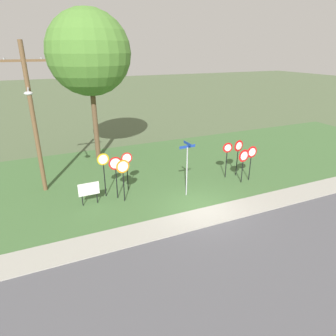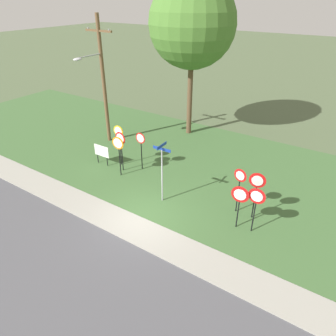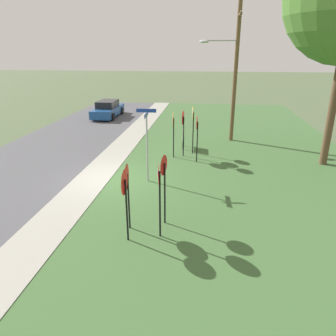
{
  "view_description": "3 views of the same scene",
  "coord_description": "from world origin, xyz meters",
  "px_view_note": "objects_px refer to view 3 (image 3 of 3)",
  "views": [
    {
      "loc": [
        -7.11,
        -11.68,
        7.81
      ],
      "look_at": [
        -0.42,
        3.36,
        1.15
      ],
      "focal_mm": 31.6,
      "sensor_mm": 36.0,
      "label": 1
    },
    {
      "loc": [
        7.33,
        -8.93,
        9.27
      ],
      "look_at": [
        0.06,
        2.09,
        1.76
      ],
      "focal_mm": 33.11,
      "sensor_mm": 36.0,
      "label": 2
    },
    {
      "loc": [
        12.54,
        4.15,
        5.37
      ],
      "look_at": [
        1.21,
        2.73,
        1.13
      ],
      "focal_mm": 33.81,
      "sensor_mm": 36.0,
      "label": 3
    }
  ],
  "objects_px": {
    "stop_sign_near_right": "(173,125)",
    "yield_sign_far_left": "(127,182)",
    "yield_sign_far_right": "(164,174)",
    "notice_board": "(183,134)",
    "parked_hatchback_near": "(108,109)",
    "stop_sign_far_left": "(193,120)",
    "utility_pole": "(233,67)",
    "yield_sign_near_left": "(124,189)",
    "stop_sign_near_left": "(183,123)",
    "yield_sign_near_right": "(159,182)",
    "street_name_post": "(147,140)",
    "stop_sign_far_center": "(197,130)"
  },
  "relations": [
    {
      "from": "stop_sign_far_left",
      "to": "yield_sign_far_left",
      "type": "relative_size",
      "value": 1.19
    },
    {
      "from": "street_name_post",
      "to": "utility_pole",
      "type": "height_order",
      "value": "utility_pole"
    },
    {
      "from": "yield_sign_near_left",
      "to": "yield_sign_far_right",
      "type": "relative_size",
      "value": 0.96
    },
    {
      "from": "stop_sign_near_right",
      "to": "yield_sign_far_right",
      "type": "xyz_separation_m",
      "value": [
        6.89,
        0.46,
        -0.02
      ]
    },
    {
      "from": "street_name_post",
      "to": "yield_sign_near_right",
      "type": "bearing_deg",
      "value": 12.84
    },
    {
      "from": "stop_sign_near_right",
      "to": "parked_hatchback_near",
      "type": "relative_size",
      "value": 0.52
    },
    {
      "from": "stop_sign_near_left",
      "to": "notice_board",
      "type": "xyz_separation_m",
      "value": [
        -1.54,
        -0.09,
        -0.95
      ]
    },
    {
      "from": "notice_board",
      "to": "parked_hatchback_near",
      "type": "bearing_deg",
      "value": -141.16
    },
    {
      "from": "yield_sign_near_right",
      "to": "yield_sign_far_left",
      "type": "height_order",
      "value": "yield_sign_near_right"
    },
    {
      "from": "yield_sign_far_right",
      "to": "utility_pole",
      "type": "height_order",
      "value": "utility_pole"
    },
    {
      "from": "yield_sign_far_right",
      "to": "notice_board",
      "type": "xyz_separation_m",
      "value": [
        -8.69,
        -0.05,
        -0.9
      ]
    },
    {
      "from": "utility_pole",
      "to": "notice_board",
      "type": "bearing_deg",
      "value": -52.12
    },
    {
      "from": "utility_pole",
      "to": "notice_board",
      "type": "relative_size",
      "value": 6.56
    },
    {
      "from": "yield_sign_far_right",
      "to": "notice_board",
      "type": "bearing_deg",
      "value": -168.32
    },
    {
      "from": "yield_sign_near_left",
      "to": "yield_sign_near_right",
      "type": "bearing_deg",
      "value": 108.76
    },
    {
      "from": "stop_sign_far_center",
      "to": "yield_sign_near_left",
      "type": "xyz_separation_m",
      "value": [
        7.44,
        -1.76,
        -0.01
      ]
    },
    {
      "from": "stop_sign_near_right",
      "to": "yield_sign_far_left",
      "type": "bearing_deg",
      "value": -11.51
    },
    {
      "from": "stop_sign_near_right",
      "to": "yield_sign_near_left",
      "type": "xyz_separation_m",
      "value": [
        8.03,
        -0.5,
        -0.08
      ]
    },
    {
      "from": "stop_sign_far_left",
      "to": "yield_sign_near_left",
      "type": "distance_m",
      "value": 8.96
    },
    {
      "from": "stop_sign_near_right",
      "to": "yield_sign_near_right",
      "type": "bearing_deg",
      "value": -3.59
    },
    {
      "from": "stop_sign_near_right",
      "to": "utility_pole",
      "type": "xyz_separation_m",
      "value": [
        -3.91,
        3.12,
        2.69
      ]
    },
    {
      "from": "yield_sign_far_right",
      "to": "parked_hatchback_near",
      "type": "xyz_separation_m",
      "value": [
        -17.37,
        -7.28,
        -1.13
      ]
    },
    {
      "from": "yield_sign_near_left",
      "to": "street_name_post",
      "type": "bearing_deg",
      "value": -177.67
    },
    {
      "from": "stop_sign_near_left",
      "to": "street_name_post",
      "type": "bearing_deg",
      "value": -14.59
    },
    {
      "from": "stop_sign_far_left",
      "to": "yield_sign_near_right",
      "type": "relative_size",
      "value": 1.06
    },
    {
      "from": "parked_hatchback_near",
      "to": "yield_sign_far_left",
      "type": "bearing_deg",
      "value": 19.0
    },
    {
      "from": "yield_sign_far_right",
      "to": "street_name_post",
      "type": "height_order",
      "value": "street_name_post"
    },
    {
      "from": "yield_sign_near_left",
      "to": "street_name_post",
      "type": "relative_size",
      "value": 0.72
    },
    {
      "from": "stop_sign_near_left",
      "to": "yield_sign_far_right",
      "type": "distance_m",
      "value": 7.16
    },
    {
      "from": "stop_sign_far_center",
      "to": "street_name_post",
      "type": "distance_m",
      "value": 3.46
    },
    {
      "from": "stop_sign_near_left",
      "to": "parked_hatchback_near",
      "type": "xyz_separation_m",
      "value": [
        -10.21,
        -7.32,
        -1.18
      ]
    },
    {
      "from": "yield_sign_near_left",
      "to": "yield_sign_far_right",
      "type": "height_order",
      "value": "yield_sign_far_right"
    },
    {
      "from": "notice_board",
      "to": "yield_sign_far_left",
      "type": "bearing_deg",
      "value": -7.35
    },
    {
      "from": "yield_sign_far_left",
      "to": "stop_sign_far_left",
      "type": "bearing_deg",
      "value": 164.38
    },
    {
      "from": "stop_sign_near_right",
      "to": "notice_board",
      "type": "bearing_deg",
      "value": 160.32
    },
    {
      "from": "yield_sign_far_right",
      "to": "utility_pole",
      "type": "distance_m",
      "value": 11.45
    },
    {
      "from": "stop_sign_near_left",
      "to": "street_name_post",
      "type": "height_order",
      "value": "street_name_post"
    },
    {
      "from": "yield_sign_far_left",
      "to": "notice_board",
      "type": "height_order",
      "value": "yield_sign_far_left"
    },
    {
      "from": "stop_sign_far_center",
      "to": "yield_sign_near_left",
      "type": "relative_size",
      "value": 1.04
    },
    {
      "from": "stop_sign_near_right",
      "to": "notice_board",
      "type": "height_order",
      "value": "stop_sign_near_right"
    },
    {
      "from": "utility_pole",
      "to": "parked_hatchback_near",
      "type": "bearing_deg",
      "value": -123.45
    },
    {
      "from": "stop_sign_far_center",
      "to": "yield_sign_far_right",
      "type": "xyz_separation_m",
      "value": [
        6.31,
        -0.79,
        0.05
      ]
    },
    {
      "from": "notice_board",
      "to": "parked_hatchback_near",
      "type": "height_order",
      "value": "parked_hatchback_near"
    },
    {
      "from": "yield_sign_far_left",
      "to": "stop_sign_near_left",
      "type": "bearing_deg",
      "value": 167.09
    },
    {
      "from": "stop_sign_far_left",
      "to": "yield_sign_far_right",
      "type": "relative_size",
      "value": 1.1
    },
    {
      "from": "utility_pole",
      "to": "yield_sign_near_left",
      "type": "bearing_deg",
      "value": -16.89
    },
    {
      "from": "yield_sign_far_right",
      "to": "stop_sign_near_right",
      "type": "bearing_deg",
      "value": -164.81
    },
    {
      "from": "stop_sign_far_left",
      "to": "utility_pole",
      "type": "distance_m",
      "value": 4.58
    },
    {
      "from": "stop_sign_far_left",
      "to": "street_name_post",
      "type": "xyz_separation_m",
      "value": [
        4.22,
        -1.7,
        0.01
      ]
    },
    {
      "from": "yield_sign_far_right",
      "to": "parked_hatchback_near",
      "type": "relative_size",
      "value": 0.51
    }
  ]
}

